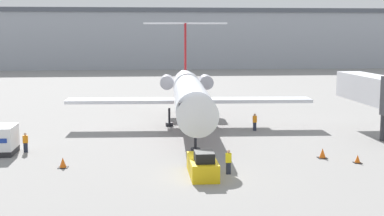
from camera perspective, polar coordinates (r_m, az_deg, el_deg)
name	(u,v)px	position (r m, az deg, el deg)	size (l,w,h in m)	color
ground_plane	(204,177)	(37.23, 1.24, -7.37)	(600.00, 600.00, 0.00)	gray
terminal_building	(157,38)	(155.74, -3.71, 7.41)	(180.00, 16.80, 16.93)	#9EA3AD
airplane_main	(190,93)	(55.94, -0.27, 1.57)	(25.79, 30.74, 11.26)	silver
pushback_tug	(203,165)	(37.47, 1.13, -6.14)	(1.84, 4.77, 1.91)	yellow
luggage_cart	(3,140)	(46.62, -19.47, -3.23)	(1.87, 3.08, 2.34)	#232326
worker_near_tug	(228,161)	(37.83, 3.91, -5.71)	(0.40, 0.25, 1.75)	#232838
worker_by_wing	(255,122)	(54.83, 6.71, -1.45)	(0.40, 0.25, 1.79)	#232838
worker_on_apron	(25,142)	(46.73, -17.34, -3.49)	(0.40, 0.24, 1.66)	#232838
traffic_cone_left	(63,163)	(40.77, -13.61, -5.70)	(0.72, 0.72, 0.78)	black
traffic_cone_right	(323,153)	(43.89, 13.75, -4.73)	(0.73, 0.73, 0.80)	black
traffic_cone_mid	(358,159)	(43.00, 17.25, -5.22)	(0.59, 0.59, 0.64)	black
jet_bridge	(374,90)	(54.37, 18.87, 1.83)	(3.20, 12.65, 6.19)	#2D2D33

